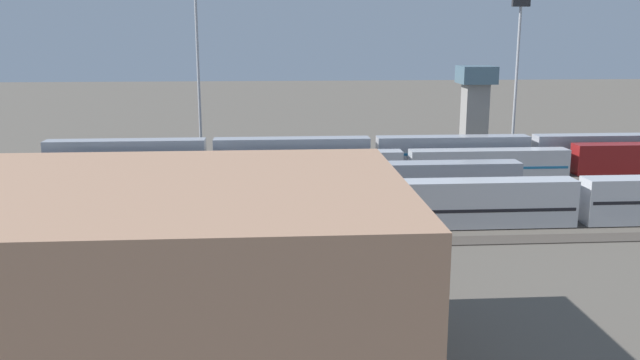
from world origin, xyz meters
TOP-DOWN VIEW (x-y plane):
  - ground_plane at (0.00, 0.00)m, footprint 400.00×400.00m
  - track_bed_0 at (0.00, -20.00)m, footprint 140.00×2.80m
  - track_bed_1 at (0.00, -15.00)m, footprint 140.00×2.80m
  - track_bed_2 at (0.00, -10.00)m, footprint 140.00×2.80m
  - track_bed_3 at (0.00, -5.00)m, footprint 140.00×2.80m
  - track_bed_4 at (0.00, 0.00)m, footprint 140.00×2.80m
  - track_bed_5 at (0.00, 5.00)m, footprint 140.00×2.80m
  - track_bed_6 at (0.00, 10.00)m, footprint 140.00×2.80m
  - track_bed_7 at (0.00, 15.00)m, footprint 140.00×2.80m
  - track_bed_8 at (0.00, 20.00)m, footprint 140.00×2.80m
  - train_on_track_1 at (-11.42, -15.00)m, footprint 95.60×3.06m
  - train_on_track_2 at (-1.16, -10.00)m, footprint 114.80×3.06m
  - train_on_track_5 at (-2.70, 5.00)m, footprint 47.20×3.06m
  - train_on_track_7 at (-17.22, 15.00)m, footprint 71.40×3.06m
  - light_mast_0 at (14.93, -23.68)m, footprint 2.80×0.70m
  - light_mast_2 at (-35.45, -22.55)m, footprint 2.80×0.70m
  - control_tower at (-31.85, -32.06)m, footprint 6.00×6.00m

SIDE VIEW (x-z plane):
  - ground_plane at x=0.00m, z-range 0.00..0.00m
  - track_bed_0 at x=0.00m, z-range 0.00..0.12m
  - track_bed_1 at x=0.00m, z-range 0.00..0.12m
  - track_bed_2 at x=0.00m, z-range 0.00..0.12m
  - track_bed_3 at x=0.00m, z-range 0.00..0.12m
  - track_bed_4 at x=0.00m, z-range 0.00..0.12m
  - track_bed_5 at x=0.00m, z-range 0.00..0.12m
  - track_bed_6 at x=0.00m, z-range 0.00..0.12m
  - track_bed_7 at x=0.00m, z-range 0.00..0.12m
  - track_bed_8 at x=0.00m, z-range 0.00..0.12m
  - train_on_track_2 at x=-1.16m, z-range -0.14..4.26m
  - train_on_track_7 at x=-17.22m, z-range 0.10..5.10m
  - train_on_track_5 at x=-2.70m, z-range 0.11..5.11m
  - train_on_track_1 at x=-11.42m, z-range 0.12..5.12m
  - control_tower at x=-31.85m, z-range 1.19..15.81m
  - light_mast_2 at x=-35.45m, z-range 3.65..29.09m
  - light_mast_0 at x=14.93m, z-range 3.84..33.69m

